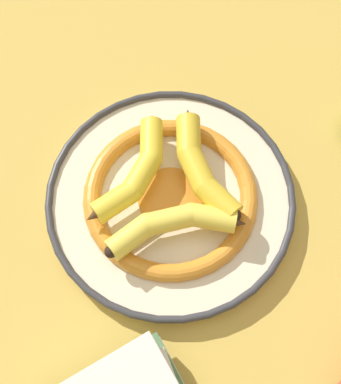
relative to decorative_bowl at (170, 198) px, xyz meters
The scene contains 5 objects.
ground_plane 0.04m from the decorative_bowl, 25.19° to the right, with size 2.80×2.80×0.00m, color gold.
decorative_bowl is the anchor object (origin of this frame).
banana_a 0.06m from the decorative_bowl, 89.35° to the left, with size 0.18×0.09×0.04m.
banana_b 0.06m from the decorative_bowl, 35.07° to the right, with size 0.11×0.18×0.03m.
banana_c 0.06m from the decorative_bowl, 153.22° to the right, with size 0.10×0.18×0.03m.
Camera 1 is at (0.19, -0.17, 0.72)m, focal length 50.00 mm.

